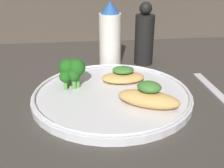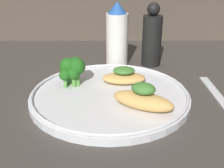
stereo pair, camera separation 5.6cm
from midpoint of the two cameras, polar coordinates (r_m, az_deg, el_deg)
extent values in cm
cube|color=#3D3833|center=(57.39, 2.78, -3.62)|extent=(180.00, 180.00, 1.00)
cylinder|color=silver|center=(56.85, 2.81, -2.55)|extent=(31.99, 31.99, 1.40)
torus|color=silver|center=(56.41, 2.83, -1.64)|extent=(31.39, 31.39, 0.60)
ellipsoid|color=tan|center=(51.01, 9.92, -3.47)|extent=(12.39, 9.54, 2.92)
ellipsoid|color=#3D752D|center=(49.95, 10.11, -0.98)|extent=(5.56, 5.19, 1.96)
ellipsoid|color=tan|center=(61.22, 5.44, 1.16)|extent=(9.40, 5.47, 2.07)
ellipsoid|color=#3D752D|center=(60.55, 5.51, 2.72)|extent=(4.72, 3.79, 1.50)
cylinder|color=#569942|center=(59.45, -3.97, 1.01)|extent=(1.06, 1.06, 3.05)
sphere|color=#1E5B19|center=(58.42, -4.04, 3.54)|extent=(3.63, 3.63, 3.63)
cylinder|color=#569942|center=(60.71, -4.25, 1.37)|extent=(1.00, 1.00, 2.77)
sphere|color=#1E5B19|center=(59.74, -4.33, 3.74)|extent=(3.68, 3.68, 3.68)
cylinder|color=#569942|center=(60.40, -5.69, 1.16)|extent=(1.02, 1.02, 2.73)
sphere|color=#1E5B19|center=(59.42, -5.79, 3.53)|extent=(3.73, 3.73, 3.73)
cylinder|color=#569942|center=(58.86, -6.34, 0.13)|extent=(0.71, 0.71, 2.02)
sphere|color=#1E5B19|center=(58.14, -6.42, 1.81)|extent=(2.43, 2.43, 2.43)
cylinder|color=#569942|center=(59.12, -4.63, 0.36)|extent=(0.87, 0.87, 2.12)
sphere|color=#1E5B19|center=(58.34, -4.70, 2.18)|extent=(2.75, 2.75, 2.75)
cylinder|color=white|center=(74.07, 3.56, 8.87)|extent=(5.72, 5.72, 13.64)
cone|color=#23519E|center=(72.36, 3.74, 15.25)|extent=(4.86, 4.86, 3.00)
cylinder|color=black|center=(75.33, 10.56, 8.57)|extent=(5.03, 5.03, 13.12)
sphere|color=black|center=(73.63, 11.05, 14.72)|extent=(3.27, 3.27, 3.27)
cube|color=silver|center=(63.75, 23.30, -1.95)|extent=(1.80, 18.58, 0.60)
camera|label=1|loc=(0.03, -87.14, 1.27)|focal=45.00mm
camera|label=2|loc=(0.03, 92.86, -1.27)|focal=45.00mm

